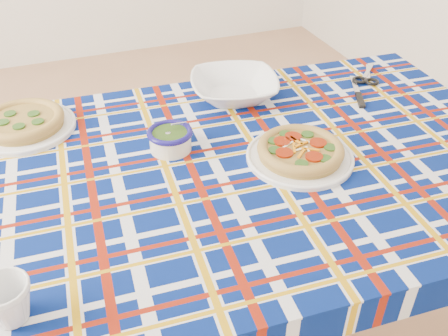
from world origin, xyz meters
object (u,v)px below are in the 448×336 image
object	(u,v)px
main_focaccia_plate	(300,150)
pesto_bowl	(170,138)
serving_bowl	(234,87)
dining_table	(239,185)
mug	(7,302)

from	to	relation	value
main_focaccia_plate	pesto_bowl	bearing A→B (deg)	151.53
pesto_bowl	serving_bowl	distance (m)	0.34
main_focaccia_plate	serving_bowl	bearing A→B (deg)	94.93
main_focaccia_plate	pesto_bowl	size ratio (longest dim) A/B	2.36
dining_table	pesto_bowl	size ratio (longest dim) A/B	13.17
pesto_bowl	mug	bearing A→B (deg)	-134.09
dining_table	mug	size ratio (longest dim) A/B	17.29
dining_table	pesto_bowl	distance (m)	0.22
pesto_bowl	mug	world-z (taller)	mug
pesto_bowl	serving_bowl	xyz separation A→B (m)	(0.26, 0.21, -0.00)
dining_table	main_focaccia_plate	size ratio (longest dim) A/B	5.57
main_focaccia_plate	serving_bowl	distance (m)	0.37
main_focaccia_plate	mug	world-z (taller)	mug
dining_table	main_focaccia_plate	world-z (taller)	main_focaccia_plate
pesto_bowl	mug	size ratio (longest dim) A/B	1.31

